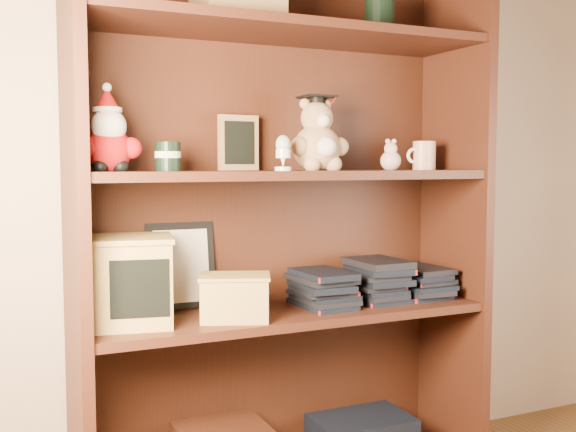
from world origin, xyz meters
name	(u,v)px	position (x,y,z in m)	size (l,w,h in m)	color
bookcase	(280,229)	(-0.08, 1.36, 0.78)	(1.20, 0.35, 1.60)	#3E1D11
shelf_lower	(288,313)	(-0.07, 1.30, 0.54)	(1.14, 0.33, 0.02)	#3E1D11
shelf_upper	(288,175)	(-0.07, 1.30, 0.94)	(1.14, 0.33, 0.02)	#3E1D11
santa_plush	(108,138)	(-0.57, 1.30, 1.03)	(0.16, 0.12, 0.23)	#A50F0F
teachers_tin	(168,156)	(-0.42, 1.30, 0.99)	(0.07, 0.07, 0.08)	black
chalkboard_plaque	(238,144)	(-0.18, 1.42, 1.03)	(0.13, 0.07, 0.16)	#9E7547
egg_cup	(283,152)	(-0.12, 1.23, 1.00)	(0.05, 0.05, 0.10)	white
grad_teddy_bear	(318,141)	(0.02, 1.30, 1.03)	(0.18, 0.16, 0.22)	tan
pink_figurine	(391,158)	(0.27, 1.31, 0.99)	(0.06, 0.06, 0.10)	beige
teacher_mug	(424,156)	(0.39, 1.30, 0.99)	(0.10, 0.07, 0.09)	silver
certificate_frame	(181,266)	(-0.35, 1.44, 0.67)	(0.20, 0.05, 0.25)	black
treats_box	(132,280)	(-0.52, 1.30, 0.67)	(0.25, 0.25, 0.23)	tan
pencils_box	(235,297)	(-0.26, 1.24, 0.61)	(0.22, 0.19, 0.12)	tan
book_stack_left	(323,287)	(0.04, 1.30, 0.61)	(0.14, 0.20, 0.11)	black
book_stack_mid	(374,280)	(0.22, 1.30, 0.61)	(0.14, 0.20, 0.13)	black
book_stack_right	(420,281)	(0.38, 1.30, 0.60)	(0.14, 0.20, 0.10)	black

